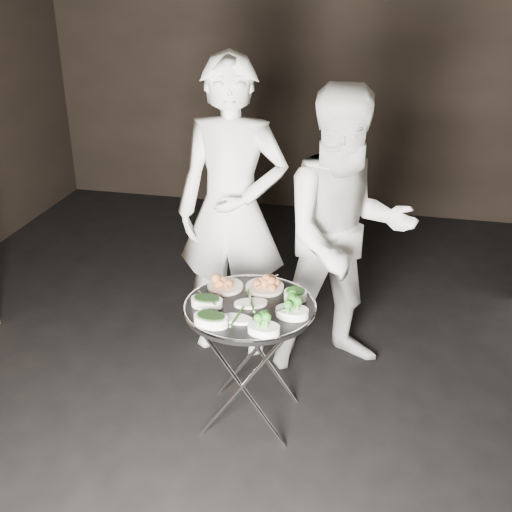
% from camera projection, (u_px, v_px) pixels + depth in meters
% --- Properties ---
extents(floor, '(6.00, 7.00, 0.05)m').
position_uv_depth(floor, '(282.00, 436.00, 3.55)').
color(floor, black).
rests_on(floor, ground).
extents(wall_back, '(6.00, 0.05, 3.00)m').
position_uv_depth(wall_back, '(353.00, 60.00, 6.01)').
color(wall_back, black).
rests_on(wall_back, floor).
extents(tray_stand, '(0.49, 0.41, 0.72)m').
position_uv_depth(tray_stand, '(250.00, 359.00, 3.48)').
color(tray_stand, silver).
rests_on(tray_stand, floor).
extents(serving_tray, '(0.70, 0.70, 0.04)m').
position_uv_depth(serving_tray, '(250.00, 307.00, 3.35)').
color(serving_tray, black).
rests_on(serving_tray, tray_stand).
extents(potato_plate_a, '(0.20, 0.20, 0.07)m').
position_uv_depth(potato_plate_a, '(225.00, 283.00, 3.51)').
color(potato_plate_a, beige).
rests_on(potato_plate_a, serving_tray).
extents(potato_plate_b, '(0.22, 0.22, 0.08)m').
position_uv_depth(potato_plate_b, '(265.00, 283.00, 3.50)').
color(potato_plate_b, beige).
rests_on(potato_plate_b, serving_tray).
extents(greens_bowl, '(0.12, 0.12, 0.07)m').
position_uv_depth(greens_bowl, '(295.00, 294.00, 3.39)').
color(greens_bowl, white).
rests_on(greens_bowl, serving_tray).
extents(asparagus_plate_a, '(0.20, 0.16, 0.04)m').
position_uv_depth(asparagus_plate_a, '(251.00, 302.00, 3.34)').
color(asparagus_plate_a, white).
rests_on(asparagus_plate_a, serving_tray).
extents(asparagus_plate_b, '(0.17, 0.10, 0.03)m').
position_uv_depth(asparagus_plate_b, '(237.00, 318.00, 3.20)').
color(asparagus_plate_b, white).
rests_on(asparagus_plate_b, serving_tray).
extents(spinach_bowl_a, '(0.17, 0.12, 0.07)m').
position_uv_depth(spinach_bowl_a, '(207.00, 301.00, 3.33)').
color(spinach_bowl_a, white).
rests_on(spinach_bowl_a, serving_tray).
extents(spinach_bowl_b, '(0.19, 0.14, 0.07)m').
position_uv_depth(spinach_bowl_b, '(211.00, 319.00, 3.16)').
color(spinach_bowl_b, white).
rests_on(spinach_bowl_b, serving_tray).
extents(broccoli_bowl_a, '(0.17, 0.13, 0.07)m').
position_uv_depth(broccoli_bowl_a, '(292.00, 311.00, 3.23)').
color(broccoli_bowl_a, white).
rests_on(broccoli_bowl_a, serving_tray).
extents(broccoli_bowl_b, '(0.16, 0.12, 0.07)m').
position_uv_depth(broccoli_bowl_b, '(264.00, 327.00, 3.09)').
color(broccoli_bowl_b, white).
rests_on(broccoli_bowl_b, serving_tray).
extents(serving_utensils, '(0.58, 0.41, 0.01)m').
position_uv_depth(serving_utensils, '(256.00, 292.00, 3.38)').
color(serving_utensils, silver).
rests_on(serving_utensils, serving_tray).
extents(waiter_left, '(0.70, 0.46, 1.91)m').
position_uv_depth(waiter_left, '(232.00, 211.00, 3.96)').
color(waiter_left, silver).
rests_on(waiter_left, floor).
extents(waiter_right, '(1.06, 0.95, 1.77)m').
position_uv_depth(waiter_right, '(345.00, 235.00, 3.79)').
color(waiter_right, silver).
rests_on(waiter_right, floor).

